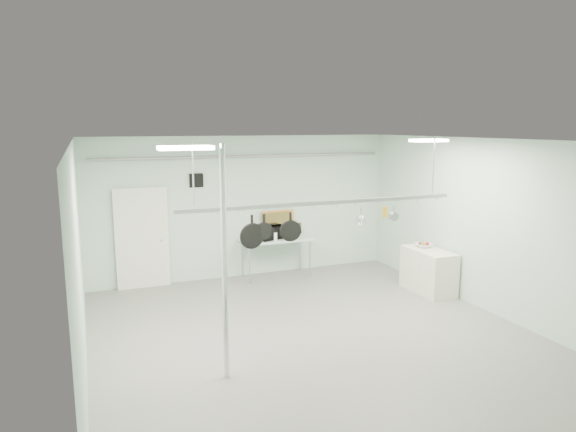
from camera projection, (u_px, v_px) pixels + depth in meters
name	position (u px, v px, depth m)	size (l,w,h in m)	color
floor	(319.00, 341.00, 8.27)	(8.00, 8.00, 0.00)	gray
ceiling	(322.00, 141.00, 7.71)	(7.00, 8.00, 0.02)	silver
back_wall	(245.00, 207.00, 11.64)	(7.00, 0.02, 3.20)	#ABCEC4
right_wall	(495.00, 228.00, 9.27)	(0.02, 8.00, 3.20)	#ABCEC4
door	(142.00, 239.00, 10.85)	(1.10, 0.10, 2.20)	silver
wall_vent	(196.00, 180.00, 11.10)	(0.30, 0.04, 0.30)	black
conduit_pipe	(246.00, 156.00, 11.35)	(0.07, 0.07, 6.60)	gray
chrome_pole	(224.00, 265.00, 6.82)	(0.08, 0.08, 3.20)	silver
prep_table	(276.00, 241.00, 11.64)	(1.60, 0.70, 0.91)	#ADCBB9
side_cabinet	(428.00, 271.00, 10.62)	(0.60, 1.20, 0.90)	beige
pot_rack	(324.00, 201.00, 8.23)	(4.80, 0.06, 1.00)	#B7B7BC
light_panel_left	(186.00, 148.00, 6.18)	(0.65, 0.30, 0.05)	white
light_panel_right	(429.00, 140.00, 9.15)	(0.65, 0.30, 0.05)	white
microwave	(270.00, 232.00, 11.50)	(0.57, 0.39, 0.32)	black
coffee_canister	(274.00, 236.00, 11.41)	(0.12, 0.12, 0.18)	white
painting_large	(278.00, 223.00, 11.91)	(0.78, 0.05, 0.58)	#B87031
painting_small	(295.00, 228.00, 12.09)	(0.30, 0.04, 0.25)	#342312
fruit_bowl	(424.00, 245.00, 10.76)	(0.34, 0.34, 0.08)	silver
skillet_left	(252.00, 232.00, 7.85)	(0.40, 0.06, 0.53)	black
skillet_mid	(264.00, 226.00, 7.91)	(0.27, 0.06, 0.38)	black
skillet_right	(290.00, 227.00, 8.08)	(0.34, 0.06, 0.47)	black
whisk	(361.00, 216.00, 8.53)	(0.16, 0.16, 0.29)	#A7A6AB
grater	(385.00, 212.00, 8.69)	(0.09, 0.02, 0.21)	orange
saucepan	(394.00, 213.00, 8.76)	(0.15, 0.09, 0.27)	#BCBCC1
fruit_cluster	(424.00, 243.00, 10.76)	(0.24, 0.24, 0.09)	#AF101D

